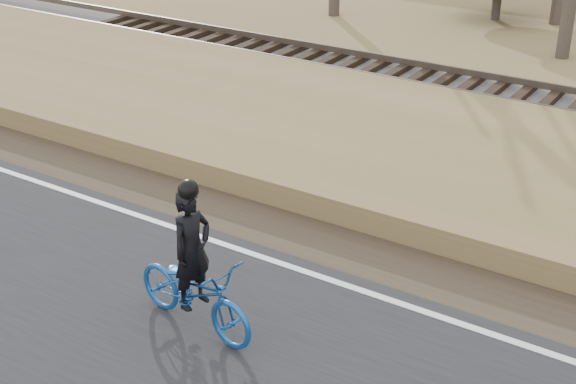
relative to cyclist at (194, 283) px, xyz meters
The scene contains 1 object.
cyclist is the anchor object (origin of this frame).
Camera 1 is at (-0.14, -8.30, 6.20)m, focal length 50.00 mm.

